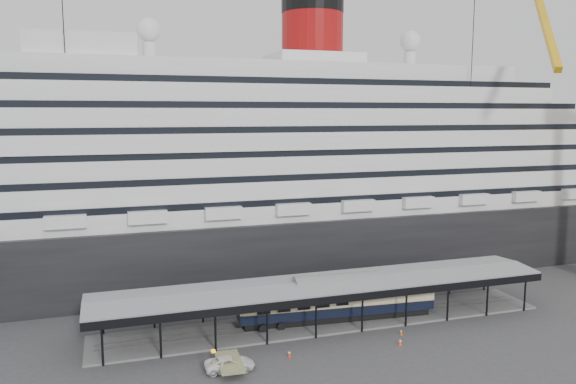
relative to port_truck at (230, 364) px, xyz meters
name	(u,v)px	position (x,y,z in m)	size (l,w,h in m)	color
ground	(342,338)	(13.97, 4.06, -0.69)	(200.00, 200.00, 0.00)	#38383A
cruise_ship	(266,157)	(14.02, 36.06, 17.66)	(130.00, 30.00, 43.90)	black
platform_canopy	(326,304)	(13.97, 9.06, 1.67)	(56.00, 9.18, 5.30)	slate
port_truck	(230,364)	(0.00, 0.00, 0.00)	(2.29, 4.97, 1.38)	white
pullman_carriage	(337,298)	(15.41, 9.06, 2.21)	(24.67, 4.98, 24.06)	black
traffic_cone_left	(289,353)	(6.63, 1.13, -0.31)	(0.48, 0.48, 0.77)	red
traffic_cone_mid	(400,342)	(19.23, 0.21, -0.30)	(0.52, 0.52, 0.80)	#EC4D0D
traffic_cone_right	(401,332)	(20.78, 2.78, -0.34)	(0.45, 0.45, 0.70)	#D6510B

